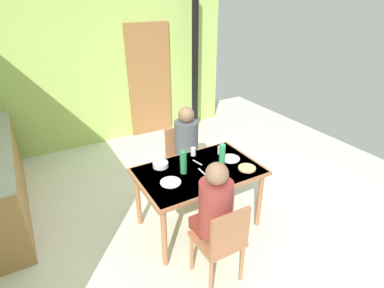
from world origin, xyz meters
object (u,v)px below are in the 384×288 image
water_bottle_green_far (222,154)px  person_near_diner (215,206)px  chair_near_diner (222,240)px  person_far_diner (187,140)px  water_bottle_green_near (183,162)px  dining_table (199,176)px  serving_bowl_center (161,165)px  chair_far_diner (182,155)px

water_bottle_green_far → person_near_diner: bearing=-129.4°
chair_near_diner → person_far_diner: bearing=73.2°
chair_near_diner → water_bottle_green_near: (0.05, 0.81, 0.38)m
water_bottle_green_near → person_far_diner: bearing=58.1°
dining_table → serving_bowl_center: bearing=140.5°
dining_table → person_far_diner: size_ratio=1.72×
chair_near_diner → person_near_diner: size_ratio=1.13×
person_near_diner → water_bottle_green_near: bearing=85.5°
person_far_diner → water_bottle_green_near: 0.71m
chair_far_diner → person_near_diner: size_ratio=1.13×
dining_table → person_near_diner: 0.69m
dining_table → person_near_diner: size_ratio=1.72×
person_near_diner → water_bottle_green_near: person_near_diner is taller
chair_far_diner → serving_bowl_center: size_ratio=5.12×
person_far_diner → water_bottle_green_far: 0.68m
dining_table → water_bottle_green_near: (-0.17, 0.04, 0.21)m
water_bottle_green_far → serving_bowl_center: 0.68m
chair_near_diner → water_bottle_green_far: bearing=56.2°
chair_far_diner → water_bottle_green_near: water_bottle_green_near is taller
person_near_diner → water_bottle_green_near: (0.05, 0.68, 0.10)m
dining_table → serving_bowl_center: size_ratio=7.81×
chair_far_diner → person_near_diner: 1.50m
chair_near_diner → serving_bowl_center: (-0.11, 1.05, 0.27)m
water_bottle_green_near → chair_far_diner: bearing=63.1°
water_bottle_green_near → serving_bowl_center: water_bottle_green_near is taller
chair_far_diner → person_near_diner: bearing=73.2°
chair_far_diner → water_bottle_green_near: bearing=63.1°
person_near_diner → serving_bowl_center: bearing=96.7°
chair_near_diner → person_far_diner: person_far_diner is taller
person_near_diner → serving_bowl_center: size_ratio=4.53×
person_near_diner → person_far_diner: size_ratio=1.00×
dining_table → chair_near_diner: size_ratio=1.53×
water_bottle_green_near → water_bottle_green_far: bearing=-8.6°
water_bottle_green_far → chair_far_diner: bearing=95.1°
dining_table → chair_far_diner: chair_far_diner is taller
chair_far_diner → dining_table: bearing=75.2°
dining_table → serving_bowl_center: 0.44m
water_bottle_green_far → chair_near_diner: bearing=-123.8°
person_near_diner → person_far_diner: 1.35m
dining_table → water_bottle_green_far: size_ratio=4.65×
person_far_diner → water_bottle_green_far: (0.07, -0.67, 0.09)m
person_near_diner → water_bottle_green_far: (0.50, 0.61, 0.09)m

